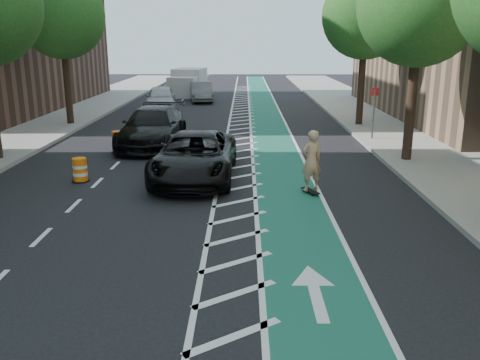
{
  "coord_description": "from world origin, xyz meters",
  "views": [
    {
      "loc": [
        1.67,
        -11.31,
        4.57
      ],
      "look_at": [
        1.56,
        1.23,
        1.1
      ],
      "focal_mm": 38.0,
      "sensor_mm": 36.0,
      "label": 1
    }
  ],
  "objects_px": {
    "suv_near": "(195,156)",
    "suv_far": "(153,127)",
    "skateboarder": "(311,161)",
    "barrel_a": "(80,170)"
  },
  "relations": [
    {
      "from": "suv_near",
      "to": "skateboarder",
      "type": "bearing_deg",
      "value": -23.22
    },
    {
      "from": "skateboarder",
      "to": "suv_near",
      "type": "xyz_separation_m",
      "value": [
        -3.7,
        1.71,
        -0.26
      ]
    },
    {
      "from": "skateboarder",
      "to": "suv_far",
      "type": "xyz_separation_m",
      "value": [
        -6.1,
        7.24,
        -0.2
      ]
    },
    {
      "from": "suv_near",
      "to": "suv_far",
      "type": "distance_m",
      "value": 6.03
    },
    {
      "from": "suv_far",
      "to": "barrel_a",
      "type": "bearing_deg",
      "value": -100.88
    },
    {
      "from": "skateboarder",
      "to": "suv_far",
      "type": "relative_size",
      "value": 0.32
    },
    {
      "from": "suv_far",
      "to": "barrel_a",
      "type": "relative_size",
      "value": 7.28
    },
    {
      "from": "suv_near",
      "to": "suv_far",
      "type": "bearing_deg",
      "value": 115.01
    },
    {
      "from": "suv_far",
      "to": "skateboarder",
      "type": "bearing_deg",
      "value": -47.45
    },
    {
      "from": "skateboarder",
      "to": "barrel_a",
      "type": "xyz_separation_m",
      "value": [
        -7.5,
        1.32,
        -0.66
      ]
    }
  ]
}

